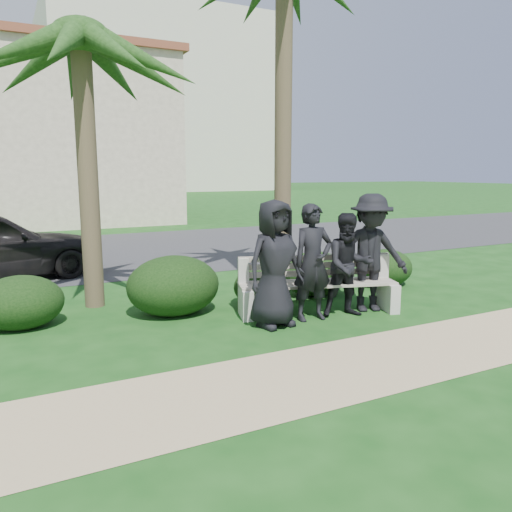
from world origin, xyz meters
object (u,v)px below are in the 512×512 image
(park_bench, at_px, (317,288))
(man_a, at_px, (275,264))
(palm_left, at_px, (80,39))
(man_d, at_px, (370,253))
(man_b, at_px, (313,262))
(man_c, at_px, (349,265))

(park_bench, height_order, man_a, man_a)
(palm_left, bearing_deg, park_bench, -33.39)
(man_d, bearing_deg, park_bench, -179.01)
(man_b, distance_m, man_d, 1.10)
(man_a, xyz_separation_m, palm_left, (-2.16, 2.33, 3.33))
(palm_left, bearing_deg, man_c, -35.11)
(man_d, xyz_separation_m, palm_left, (-3.93, 2.31, 3.31))
(man_c, distance_m, man_d, 0.53)
(park_bench, bearing_deg, man_b, -118.29)
(man_a, relative_size, man_c, 1.15)
(man_c, height_order, man_d, man_d)
(man_b, bearing_deg, man_a, -176.08)
(park_bench, bearing_deg, man_c, -31.14)
(park_bench, relative_size, man_a, 1.45)
(man_c, bearing_deg, palm_left, 161.10)
(park_bench, height_order, man_c, man_c)
(man_b, height_order, palm_left, palm_left)
(park_bench, bearing_deg, man_d, -0.78)
(man_b, bearing_deg, palm_left, 143.39)
(man_d, relative_size, palm_left, 0.36)
(man_b, xyz_separation_m, man_c, (0.60, -0.09, -0.08))
(man_d, bearing_deg, palm_left, 168.43)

